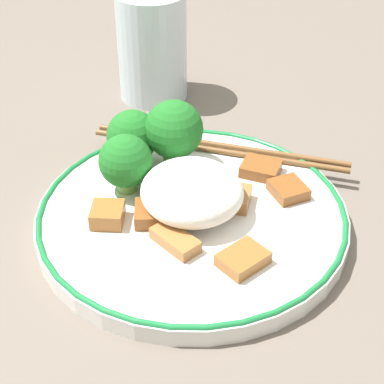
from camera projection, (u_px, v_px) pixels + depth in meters
The scene contains 15 objects.
ground_plane at pixel (192, 226), 0.53m from camera, with size 3.00×3.00×0.00m, color #665B51.
plate at pixel (192, 217), 0.53m from camera, with size 0.26×0.26×0.02m.
rice_mound at pixel (192, 192), 0.51m from camera, with size 0.08×0.08×0.04m.
broccoli_back_left at pixel (174, 131), 0.56m from camera, with size 0.05×0.05×0.06m.
broccoli_back_center at pixel (133, 137), 0.57m from camera, with size 0.05×0.05×0.05m.
broccoli_back_right at pixel (126, 161), 0.53m from camera, with size 0.05×0.05×0.05m.
meat_near_front at pixel (152, 214), 0.51m from camera, with size 0.04×0.04×0.01m.
meat_near_left at pixel (175, 240), 0.49m from camera, with size 0.04×0.03×0.01m.
meat_near_right at pixel (261, 169), 0.56m from camera, with size 0.04×0.03×0.01m.
meat_near_back at pixel (288, 190), 0.54m from camera, with size 0.04×0.04×0.01m.
meat_on_rice_edge at pixel (235, 198), 0.53m from camera, with size 0.03×0.03×0.01m.
meat_mid_left at pixel (107, 215), 0.51m from camera, with size 0.03×0.03×0.01m.
meat_mid_right at pixel (243, 259), 0.47m from camera, with size 0.04×0.04×0.01m.
chopsticks at pixel (219, 148), 0.60m from camera, with size 0.24×0.07×0.01m.
drinking_glass at pixel (152, 46), 0.68m from camera, with size 0.07×0.07×0.12m.
Camera 1 is at (-0.20, 0.36, 0.34)m, focal length 60.00 mm.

